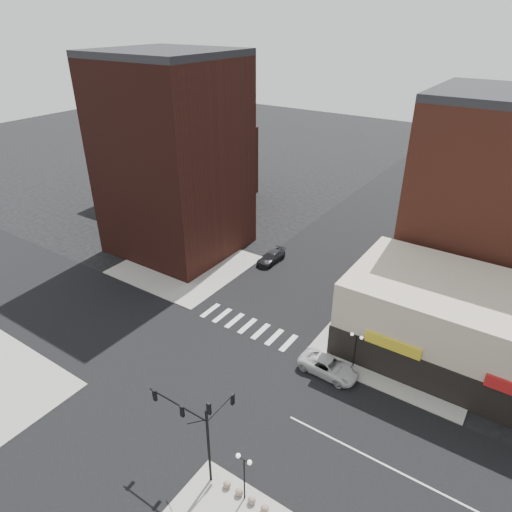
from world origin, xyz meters
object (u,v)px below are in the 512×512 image
Objects in this scene: street_lamp_se_a at (244,468)px; dark_sedan_north at (271,257)px; street_lamp_ne at (356,343)px; white_suv at (329,367)px; traffic_signal at (200,422)px.

dark_sedan_north is at bearing 119.27° from street_lamp_se_a.
street_lamp_ne is (1.00, 16.00, 0.00)m from street_lamp_se_a.
street_lamp_ne reaches higher than white_suv.
street_lamp_se_a is at bearing -93.58° from street_lamp_ne.
street_lamp_se_a is 0.85× the size of dark_sedan_north.
traffic_signal is at bearing -106.75° from street_lamp_ne.
white_suv is (-0.77, 14.50, -2.51)m from street_lamp_se_a.
white_suv is at bearing 93.02° from street_lamp_se_a.
white_suv reaches higher than dark_sedan_north.
street_lamp_ne is at bearing 86.42° from street_lamp_se_a.
white_suv is at bearing 78.18° from traffic_signal.
street_lamp_ne is at bearing -35.02° from dark_sedan_north.
white_suv is (-1.77, -1.50, -2.51)m from street_lamp_ne.
traffic_signal is 1.38× the size of white_suv.
dark_sedan_north is (-12.81, 29.39, -4.25)m from traffic_signal.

